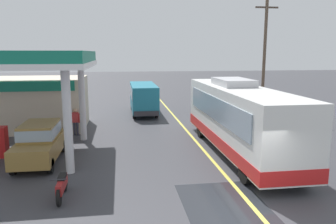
{
  "coord_description": "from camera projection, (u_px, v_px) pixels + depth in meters",
  "views": [
    {
      "loc": [
        -4.23,
        -8.58,
        5.02
      ],
      "look_at": [
        -1.5,
        10.0,
        1.6
      ],
      "focal_mm": 34.88,
      "sensor_mm": 36.0,
      "label": 1
    }
  ],
  "objects": [
    {
      "name": "wet_puddle_patch",
      "position": [
        231.0,
        214.0,
        10.32
      ],
      "size": [
        2.78,
        4.96,
        0.01
      ],
      "primitive_type": "cube",
      "color": "#26282D",
      "rests_on": "ground"
    },
    {
      "name": "utility_pole_roadside",
      "position": [
        264.0,
        57.0,
        25.28
      ],
      "size": [
        1.8,
        0.24,
        8.99
      ],
      "color": "brown",
      "rests_on": "ground"
    },
    {
      "name": "minibus_opposing_lane",
      "position": [
        143.0,
        96.0,
        27.12
      ],
      "size": [
        2.04,
        6.13,
        2.44
      ],
      "color": "teal",
      "rests_on": "ground"
    },
    {
      "name": "pedestrian_near_pump",
      "position": [
        75.0,
        120.0,
        19.99
      ],
      "size": [
        0.55,
        0.22,
        1.66
      ],
      "color": "#33333F",
      "rests_on": "ground"
    },
    {
      "name": "lane_divider_stripe",
      "position": [
        178.0,
        121.0,
        24.45
      ],
      "size": [
        0.16,
        50.0,
        0.01
      ],
      "primitive_type": "cube",
      "color": "#D8CC4C",
      "rests_on": "ground"
    },
    {
      "name": "coach_bus_main",
      "position": [
        239.0,
        119.0,
        16.37
      ],
      "size": [
        2.6,
        11.04,
        3.69
      ],
      "color": "white",
      "rests_on": "ground"
    },
    {
      "name": "gas_station_roadside",
      "position": [
        21.0,
        93.0,
        19.57
      ],
      "size": [
        9.1,
        11.95,
        5.1
      ],
      "color": "#147259",
      "rests_on": "ground"
    },
    {
      "name": "ground",
      "position": [
        168.0,
        109.0,
        29.32
      ],
      "size": [
        120.0,
        120.0,
        0.0
      ],
      "primitive_type": "plane",
      "color": "#38383D"
    },
    {
      "name": "motorcycle_parked_forecourt",
      "position": [
        62.0,
        186.0,
        11.38
      ],
      "size": [
        0.55,
        1.8,
        0.92
      ],
      "color": "black",
      "rests_on": "ground"
    },
    {
      "name": "car_at_pump",
      "position": [
        40.0,
        141.0,
        15.09
      ],
      "size": [
        1.7,
        4.2,
        1.82
      ],
      "color": "olive",
      "rests_on": "ground"
    }
  ]
}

